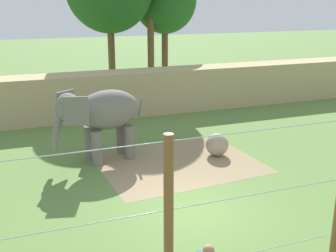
# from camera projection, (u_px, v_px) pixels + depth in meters

# --- Properties ---
(ground_plane) EXTENTS (120.00, 120.00, 0.00)m
(ground_plane) POSITION_uv_depth(u_px,v_px,m) (193.00, 210.00, 12.57)
(ground_plane) COLOR #5B7F3D
(dirt_patch) EXTENTS (6.17, 5.08, 0.01)m
(dirt_patch) POSITION_uv_depth(u_px,v_px,m) (178.00, 163.00, 16.17)
(dirt_patch) COLOR #937F5B
(dirt_patch) RESTS_ON ground
(embankment_wall) EXTENTS (36.00, 1.80, 2.34)m
(embankment_wall) POSITION_uv_depth(u_px,v_px,m) (107.00, 95.00, 22.32)
(embankment_wall) COLOR tan
(embankment_wall) RESTS_ON ground
(elephant) EXTENTS (3.72, 1.86, 2.78)m
(elephant) POSITION_uv_depth(u_px,v_px,m) (102.00, 114.00, 15.99)
(elephant) COLOR slate
(elephant) RESTS_ON ground
(enrichment_ball) EXTENTS (0.91, 0.91, 0.91)m
(enrichment_ball) POSITION_uv_depth(u_px,v_px,m) (217.00, 145.00, 16.83)
(enrichment_ball) COLOR gray
(enrichment_ball) RESTS_ON ground
(cable_fence) EXTENTS (12.84, 0.20, 3.62)m
(cable_fence) POSITION_uv_depth(u_px,v_px,m) (260.00, 204.00, 9.03)
(cable_fence) COLOR brown
(cable_fence) RESTS_ON ground
(tree_behind_wall) EXTENTS (4.31, 4.31, 8.20)m
(tree_behind_wall) POSITION_uv_depth(u_px,v_px,m) (165.00, 0.00, 28.74)
(tree_behind_wall) COLOR brown
(tree_behind_wall) RESTS_ON ground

